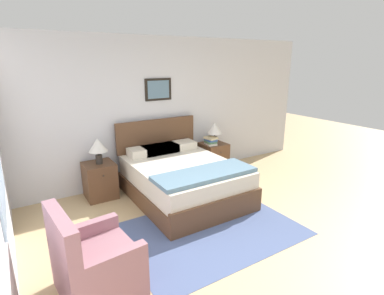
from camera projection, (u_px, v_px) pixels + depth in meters
ground_plane at (261, 258)px, 3.43m from camera, size 16.00×16.00×0.00m
wall_back at (151, 111)px, 5.43m from camera, size 7.17×0.09×2.60m
area_rug_main at (211, 230)px, 4.00m from camera, size 2.28×1.65×0.01m
bed at (182, 178)px, 4.88m from camera, size 1.54×1.98×1.16m
armchair at (94, 265)px, 2.85m from camera, size 0.77×0.81×0.92m
nightstand_near_window at (100, 180)px, 4.90m from camera, size 0.48×0.50×0.59m
nightstand_by_door at (213, 157)px, 6.06m from camera, size 0.48×0.50×0.59m
table_lamp_near_window at (98, 146)px, 4.72m from camera, size 0.29×0.29×0.42m
table_lamp_by_door at (215, 129)px, 5.88m from camera, size 0.29×0.29×0.42m
book_thick_bottom at (211, 144)px, 5.88m from camera, size 0.20×0.27×0.04m
book_hardcover_middle at (211, 142)px, 5.87m from camera, size 0.19×0.22×0.04m
book_novel_upper at (211, 140)px, 5.86m from camera, size 0.17×0.24×0.04m
book_slim_near_top at (211, 138)px, 5.85m from camera, size 0.22×0.26×0.04m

